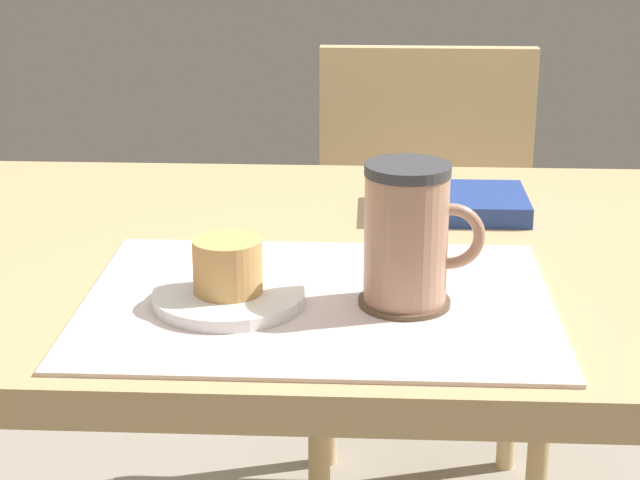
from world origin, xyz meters
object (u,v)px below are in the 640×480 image
Objects in this scene: wooden_chair at (426,265)px; coffee_mug at (409,233)px; pastry_plate at (229,297)px; dining_table at (356,322)px; small_book at (450,203)px; pastry at (228,266)px.

coffee_mug is at bearing 85.50° from wooden_chair.
wooden_chair reaches higher than pastry_plate.
dining_table is at bearing 80.44° from wooden_chair.
wooden_chair reaches higher than dining_table.
wooden_chair is at bearing 85.71° from coffee_mug.
dining_table is 0.20m from small_book.
pastry_plate is 0.79× the size of small_book.
small_book is at bearing 51.17° from dining_table.
dining_table is 0.23m from pastry_plate.
pastry_plate is at bearing -126.27° from small_book.
dining_table is 0.72m from wooden_chair.
pastry is (-0.23, -0.86, 0.31)m from wooden_chair.
pastry is (-0.12, -0.17, 0.13)m from dining_table.
coffee_mug is at bearing 2.20° from pastry.
coffee_mug is (-0.06, -0.85, 0.35)m from wooden_chair.
pastry is 0.36× the size of small_book.
pastry is 0.38m from small_book.
wooden_chair is 4.62× the size of small_book.
wooden_chair is 5.82× the size of pastry_plate.
dining_table is 0.24m from pastry.
dining_table is 1.50× the size of wooden_chair.
wooden_chair is (0.11, 0.69, -0.19)m from dining_table.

